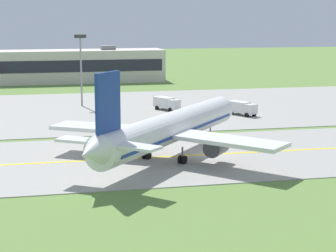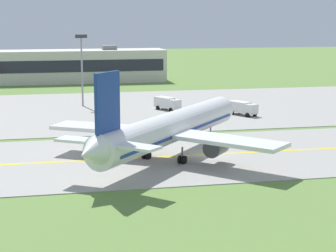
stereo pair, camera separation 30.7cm
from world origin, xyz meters
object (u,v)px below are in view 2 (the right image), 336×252
(airplane_lead, at_px, (169,128))
(apron_light_mast, at_px, (82,61))
(service_truck_catering, at_px, (243,108))
(service_truck_baggage, at_px, (167,103))

(airplane_lead, relative_size, apron_light_mast, 2.25)
(service_truck_catering, distance_m, apron_light_mast, 34.51)
(service_truck_catering, relative_size, apron_light_mast, 0.42)
(airplane_lead, height_order, apron_light_mast, apron_light_mast)
(service_truck_baggage, bearing_deg, apron_light_mast, 150.34)
(service_truck_baggage, bearing_deg, airplane_lead, -101.60)
(airplane_lead, xyz_separation_m, apron_light_mast, (-7.81, 48.64, 5.19))
(airplane_lead, height_order, service_truck_baggage, airplane_lead)
(apron_light_mast, bearing_deg, service_truck_baggage, -29.66)
(service_truck_baggage, xyz_separation_m, apron_light_mast, (-15.94, 9.07, 7.79))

